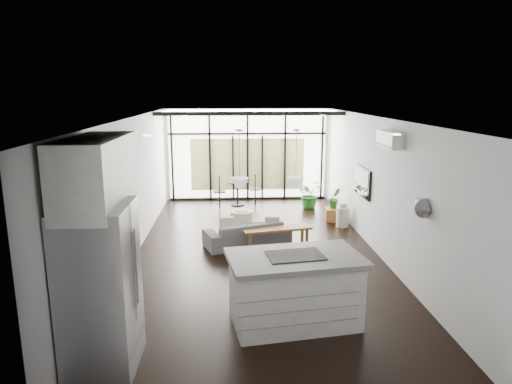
{
  "coord_description": "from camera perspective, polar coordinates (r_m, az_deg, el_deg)",
  "views": [
    {
      "loc": [
        -0.52,
        -8.98,
        3.31
      ],
      "look_at": [
        0.0,
        0.3,
        1.25
      ],
      "focal_mm": 32.0,
      "sensor_mm": 36.0,
      "label": 1
    }
  ],
  "objects": [
    {
      "name": "floor",
      "position": [
        9.58,
        0.1,
        -7.71
      ],
      "size": [
        5.0,
        10.0,
        0.0
      ],
      "primitive_type": "cube",
      "color": "black",
      "rests_on": "ground"
    },
    {
      "name": "ceiling",
      "position": [
        9.01,
        0.11,
        9.26
      ],
      "size": [
        5.0,
        10.0,
        0.0
      ],
      "primitive_type": "cube",
      "color": "white",
      "rests_on": "ground"
    },
    {
      "name": "wall_left",
      "position": [
        9.39,
        -15.31,
        0.31
      ],
      "size": [
        0.02,
        10.0,
        2.8
      ],
      "primitive_type": "cube",
      "color": "silver",
      "rests_on": "ground"
    },
    {
      "name": "wall_right",
      "position": [
        9.66,
        15.08,
        0.66
      ],
      "size": [
        0.02,
        10.0,
        2.8
      ],
      "primitive_type": "cube",
      "color": "silver",
      "rests_on": "ground"
    },
    {
      "name": "wall_back",
      "position": [
        14.11,
        -1.07,
        4.72
      ],
      "size": [
        5.0,
        0.02,
        2.8
      ],
      "primitive_type": "cube",
      "color": "silver",
      "rests_on": "ground"
    },
    {
      "name": "wall_front",
      "position": [
        4.44,
        3.93,
        -12.98
      ],
      "size": [
        5.0,
        0.02,
        2.8
      ],
      "primitive_type": "cube",
      "color": "silver",
      "rests_on": "ground"
    },
    {
      "name": "glazing",
      "position": [
        14.0,
        -1.05,
        4.65
      ],
      "size": [
        5.0,
        0.2,
        2.8
      ],
      "primitive_type": "cube",
      "color": "black",
      "rests_on": "ground"
    },
    {
      "name": "skylight",
      "position": [
        13.0,
        -0.93,
        10.11
      ],
      "size": [
        4.7,
        1.9,
        0.06
      ],
      "primitive_type": "cube",
      "color": "white",
      "rests_on": "ceiling"
    },
    {
      "name": "neighbour_building",
      "position": [
        14.11,
        -1.06,
        3.48
      ],
      "size": [
        3.5,
        0.02,
        1.6
      ],
      "primitive_type": "cube",
      "color": "beige",
      "rests_on": "ground"
    },
    {
      "name": "island",
      "position": [
        6.73,
        4.84,
        -12.06
      ],
      "size": [
        2.04,
        1.4,
        1.03
      ],
      "primitive_type": "cube",
      "rotation": [
        0.0,
        0.0,
        0.16
      ],
      "color": "white",
      "rests_on": "floor"
    },
    {
      "name": "cooktop",
      "position": [
        6.53,
        4.93,
        -7.89
      ],
      "size": [
        0.87,
        0.65,
        0.01
      ],
      "primitive_type": "cube",
      "rotation": [
        0.0,
        0.0,
        0.16
      ],
      "color": "black",
      "rests_on": "island"
    },
    {
      "name": "fridge",
      "position": [
        5.83,
        -18.86,
        -11.35
      ],
      "size": [
        0.79,
        0.99,
        2.04
      ],
      "primitive_type": "cube",
      "color": "#A4A3A9",
      "rests_on": "floor"
    },
    {
      "name": "appliance_column",
      "position": [
        6.55,
        -18.15,
        -8.03
      ],
      "size": [
        0.56,
        0.59,
        2.16
      ],
      "primitive_type": "cube",
      "color": "white",
      "rests_on": "floor"
    },
    {
      "name": "upper_cabinets",
      "position": [
        5.78,
        -19.23,
        2.26
      ],
      "size": [
        0.62,
        1.75,
        0.86
      ],
      "primitive_type": "cube",
      "color": "white",
      "rests_on": "wall_left"
    },
    {
      "name": "pendant_left",
      "position": [
        6.46,
        -2.08,
        0.98
      ],
      "size": [
        0.26,
        0.26,
        0.18
      ],
      "primitive_type": "cone",
      "color": "white",
      "rests_on": "ceiling"
    },
    {
      "name": "pendant_right",
      "position": [
        6.52,
        4.97,
        1.06
      ],
      "size": [
        0.26,
        0.26,
        0.18
      ],
      "primitive_type": "cone",
      "color": "white",
      "rests_on": "ceiling"
    },
    {
      "name": "sofa",
      "position": [
        10.0,
        -1.09,
        -4.64
      ],
      "size": [
        1.94,
        1.14,
        0.73
      ],
      "primitive_type": "imported",
      "rotation": [
        0.0,
        0.0,
        3.49
      ],
      "color": "#4E4F51",
      "rests_on": "floor"
    },
    {
      "name": "console_bench",
      "position": [
        9.78,
        2.63,
        -5.81
      ],
      "size": [
        1.52,
        0.67,
        0.48
      ],
      "primitive_type": "cube",
      "rotation": [
        0.0,
        0.0,
        0.21
      ],
      "color": "brown",
      "rests_on": "floor"
    },
    {
      "name": "pouf",
      "position": [
        11.25,
        -1.8,
        -3.46
      ],
      "size": [
        0.59,
        0.59,
        0.44
      ],
      "primitive_type": "cylinder",
      "rotation": [
        0.0,
        0.0,
        -0.09
      ],
      "color": "beige",
      "rests_on": "floor"
    },
    {
      "name": "crate",
      "position": [
        12.07,
        9.73,
        -2.78
      ],
      "size": [
        0.49,
        0.49,
        0.33
      ],
      "primitive_type": "cube",
      "rotation": [
        0.0,
        0.0,
        -0.14
      ],
      "color": "brown",
      "rests_on": "floor"
    },
    {
      "name": "plant_tall",
      "position": [
        13.24,
        6.73,
        -0.65
      ],
      "size": [
        1.02,
        1.06,
        0.64
      ],
      "primitive_type": "imported",
      "rotation": [
        0.0,
        0.0,
        0.46
      ],
      "color": "#236021",
      "rests_on": "floor"
    },
    {
      "name": "plant_crate",
      "position": [
        12.0,
        9.78,
        -1.46
      ],
      "size": [
        0.43,
        0.61,
        0.24
      ],
      "primitive_type": "imported",
      "rotation": [
        0.0,
        0.0,
        0.24
      ],
      "color": "#236021",
      "rests_on": "crate"
    },
    {
      "name": "milk_can",
      "position": [
        11.55,
        10.78,
        -2.8
      ],
      "size": [
        0.32,
        0.32,
        0.61
      ],
      "primitive_type": "cylinder",
      "rotation": [
        0.0,
        0.0,
        0.01
      ],
      "color": "beige",
      "rests_on": "floor"
    },
    {
      "name": "bistro_set",
      "position": [
        13.48,
        -2.32,
        -0.23
      ],
      "size": [
        1.53,
        0.94,
        0.69
      ],
      "primitive_type": "cube",
      "rotation": [
        0.0,
        0.0,
        0.28
      ],
      "color": "black",
      "rests_on": "floor"
    },
    {
      "name": "tv",
      "position": [
        10.6,
        13.18,
        1.24
      ],
      "size": [
        0.05,
        1.1,
        0.65
      ],
      "primitive_type": "cube",
      "color": "black",
      "rests_on": "wall_right"
    },
    {
      "name": "ac_unit",
      "position": [
        8.72,
        16.34,
        6.34
      ],
      "size": [
        0.22,
        0.9,
        0.3
      ],
      "primitive_type": "cube",
      "color": "white",
      "rests_on": "wall_right"
    },
    {
      "name": "framed_art",
      "position": [
        8.87,
        -15.84,
        0.58
      ],
      "size": [
        0.04,
        0.7,
        0.9
      ],
      "primitive_type": "cube",
      "color": "black",
      "rests_on": "wall_left"
    }
  ]
}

